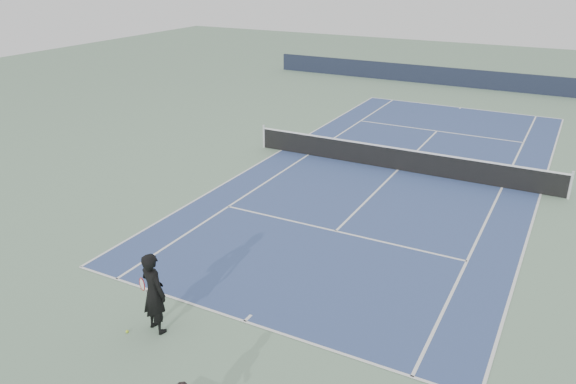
% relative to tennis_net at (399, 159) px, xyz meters
% --- Properties ---
extents(ground, '(80.00, 80.00, 0.00)m').
position_rel_tennis_net_xyz_m(ground, '(0.00, 0.00, -0.50)').
color(ground, gray).
extents(court_surface, '(10.97, 23.77, 0.01)m').
position_rel_tennis_net_xyz_m(court_surface, '(0.00, 0.00, -0.50)').
color(court_surface, '#34487B').
rests_on(court_surface, ground).
extents(tennis_net, '(12.90, 0.10, 1.07)m').
position_rel_tennis_net_xyz_m(tennis_net, '(0.00, 0.00, 0.00)').
color(tennis_net, silver).
rests_on(tennis_net, ground).
extents(windscreen_far, '(30.00, 0.25, 1.20)m').
position_rel_tennis_net_xyz_m(windscreen_far, '(0.00, 17.88, 0.10)').
color(windscreen_far, black).
rests_on(windscreen_far, ground).
extents(tennis_player, '(0.89, 0.72, 2.02)m').
position_rel_tennis_net_xyz_m(tennis_player, '(-1.66, -13.09, 0.51)').
color(tennis_player, black).
rests_on(tennis_player, ground).
extents(tennis_ball, '(0.07, 0.07, 0.07)m').
position_rel_tennis_net_xyz_m(tennis_ball, '(-2.19, -13.53, -0.47)').
color(tennis_ball, '#BCDE2D').
rests_on(tennis_ball, ground).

